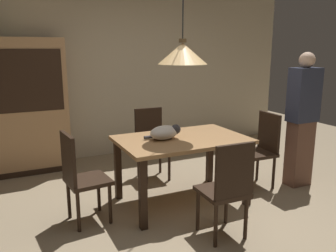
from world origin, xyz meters
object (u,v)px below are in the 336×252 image
at_px(chair_left_side, 80,174).
at_px(chair_near_front, 227,186).
at_px(dining_table, 182,147).
at_px(chair_far_back, 151,140).
at_px(chair_right_side, 261,146).
at_px(person_standing, 302,120).
at_px(pendant_lamp, 183,53).
at_px(hutch_bookcase, 25,109).
at_px(cat_sleeping, 165,132).

distance_m(chair_left_side, chair_near_front, 1.42).
relative_size(dining_table, chair_near_front, 1.51).
xyz_separation_m(dining_table, chair_near_front, (-0.00, -0.88, -0.14)).
distance_m(chair_far_back, chair_right_side, 1.43).
relative_size(chair_right_side, person_standing, 0.56).
height_order(pendant_lamp, person_standing, pendant_lamp).
height_order(dining_table, chair_far_back, chair_far_back).
height_order(pendant_lamp, hutch_bookcase, pendant_lamp).
xyz_separation_m(chair_far_back, hutch_bookcase, (-1.47, 0.95, 0.38)).
bearing_deg(chair_right_side, pendant_lamp, 179.84).
relative_size(chair_right_side, hutch_bookcase, 0.50).
height_order(chair_near_front, pendant_lamp, pendant_lamp).
bearing_deg(dining_table, pendant_lamp, 85.24).
xyz_separation_m(dining_table, chair_left_side, (-1.13, -0.01, -0.14)).
bearing_deg(chair_far_back, chair_right_side, -38.08).
xyz_separation_m(dining_table, cat_sleeping, (-0.19, 0.03, 0.18)).
bearing_deg(chair_left_side, person_standing, -3.84).
bearing_deg(hutch_bookcase, person_standing, -33.47).
relative_size(chair_right_side, chair_near_front, 1.00).
xyz_separation_m(chair_far_back, person_standing, (1.58, -1.07, 0.33)).
bearing_deg(chair_right_side, chair_far_back, 141.92).
bearing_deg(person_standing, chair_far_back, 145.90).
bearing_deg(chair_right_side, chair_near_front, -142.25).
distance_m(chair_far_back, chair_near_front, 1.76).
height_order(dining_table, cat_sleeping, cat_sleeping).
xyz_separation_m(chair_near_front, pendant_lamp, (0.00, 0.88, 1.15)).
relative_size(chair_far_back, chair_right_side, 1.00).
distance_m(dining_table, chair_near_front, 0.89).
bearing_deg(cat_sleeping, chair_left_side, -177.55).
bearing_deg(chair_right_side, cat_sleeping, 178.45).
bearing_deg(chair_near_front, dining_table, 89.87).
bearing_deg(chair_left_side, chair_far_back, 38.07).
xyz_separation_m(chair_left_side, person_standing, (2.71, -0.18, 0.33)).
bearing_deg(chair_left_side, hutch_bookcase, 100.50).
height_order(cat_sleeping, hutch_bookcase, hutch_bookcase).
bearing_deg(chair_near_front, person_standing, 23.52).
bearing_deg(cat_sleeping, person_standing, -7.16).
bearing_deg(chair_near_front, hutch_bookcase, 118.46).
distance_m(pendant_lamp, person_standing, 1.79).
distance_m(chair_left_side, pendant_lamp, 1.61).
height_order(cat_sleeping, person_standing, person_standing).
bearing_deg(chair_right_side, person_standing, -22.41).
relative_size(chair_far_back, pendant_lamp, 0.72).
bearing_deg(chair_right_side, chair_left_side, -179.88).
distance_m(chair_left_side, hutch_bookcase, 1.90).
height_order(dining_table, chair_right_side, chair_right_side).
relative_size(chair_near_front, person_standing, 0.56).
relative_size(dining_table, chair_far_back, 1.51).
bearing_deg(chair_near_front, chair_far_back, 89.83).
bearing_deg(pendant_lamp, chair_left_side, -179.60).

